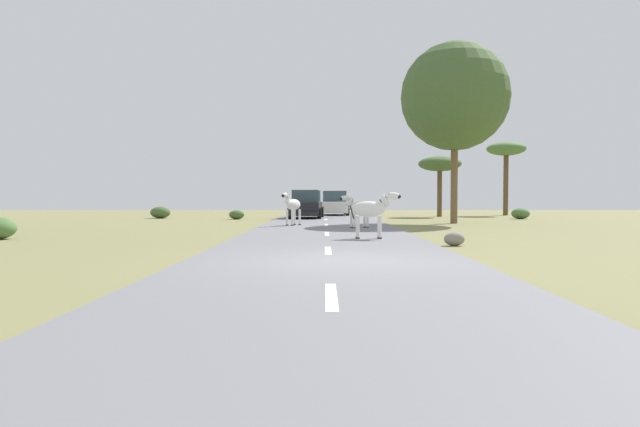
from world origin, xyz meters
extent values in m
plane|color=olive|center=(0.00, 0.00, 0.00)|extent=(90.00, 90.00, 0.00)
cube|color=slate|center=(-0.32, 0.00, 0.03)|extent=(6.00, 64.00, 0.05)
cube|color=silver|center=(-0.32, -4.00, 0.05)|extent=(0.16, 2.00, 0.01)
cube|color=silver|center=(-0.32, 2.00, 0.05)|extent=(0.16, 2.00, 0.01)
cube|color=silver|center=(-0.32, 8.00, 0.05)|extent=(0.16, 2.00, 0.01)
cube|color=silver|center=(-0.32, 14.00, 0.05)|extent=(0.16, 2.00, 0.01)
cube|color=silver|center=(-0.32, 20.00, 0.05)|extent=(0.16, 2.00, 0.01)
cube|color=silver|center=(-0.32, 26.00, 0.05)|extent=(0.16, 2.00, 0.01)
ellipsoid|color=silver|center=(-1.84, 13.73, 1.01)|extent=(0.86, 1.16, 0.51)
cylinder|color=silver|center=(-2.12, 13.47, 0.42)|extent=(0.14, 0.14, 0.74)
cylinder|color=#28231E|center=(-2.12, 13.47, 0.07)|extent=(0.17, 0.17, 0.05)
cylinder|color=silver|center=(-1.87, 13.35, 0.42)|extent=(0.14, 0.14, 0.74)
cylinder|color=#28231E|center=(-1.87, 13.35, 0.07)|extent=(0.17, 0.17, 0.05)
cylinder|color=silver|center=(-1.81, 14.11, 0.42)|extent=(0.14, 0.14, 0.74)
cylinder|color=#28231E|center=(-1.81, 14.11, 0.07)|extent=(0.17, 0.17, 0.05)
cylinder|color=silver|center=(-1.57, 13.99, 0.42)|extent=(0.14, 0.14, 0.74)
cylinder|color=#28231E|center=(-1.57, 13.99, 0.07)|extent=(0.17, 0.17, 0.05)
cylinder|color=silver|center=(-2.07, 13.26, 1.27)|extent=(0.34, 0.43, 0.44)
cube|color=black|center=(-2.07, 13.26, 1.36)|extent=(0.19, 0.34, 0.30)
ellipsoid|color=silver|center=(-2.18, 13.03, 1.43)|extent=(0.38, 0.51, 0.24)
ellipsoid|color=black|center=(-2.26, 12.86, 1.41)|extent=(0.20, 0.21, 0.14)
cone|color=silver|center=(-2.19, 13.17, 1.55)|extent=(0.12, 0.12, 0.14)
cone|color=silver|center=(-2.06, 13.11, 1.55)|extent=(0.12, 0.12, 0.14)
cylinder|color=black|center=(-1.61, 14.22, 0.91)|extent=(0.10, 0.15, 0.44)
ellipsoid|color=silver|center=(0.98, 5.86, 0.98)|extent=(1.05, 0.43, 0.50)
cylinder|color=silver|center=(1.33, 5.73, 0.41)|extent=(0.11, 0.11, 0.72)
cylinder|color=#28231E|center=(1.33, 5.73, 0.07)|extent=(0.12, 0.12, 0.05)
cylinder|color=silver|center=(1.32, 5.99, 0.41)|extent=(0.11, 0.11, 0.72)
cylinder|color=#28231E|center=(1.32, 5.99, 0.07)|extent=(0.12, 0.12, 0.05)
cylinder|color=silver|center=(0.64, 5.72, 0.41)|extent=(0.11, 0.11, 0.72)
cylinder|color=#28231E|center=(0.64, 5.72, 0.07)|extent=(0.12, 0.12, 0.05)
cylinder|color=silver|center=(0.64, 5.99, 0.41)|extent=(0.11, 0.11, 0.72)
cylinder|color=#28231E|center=(0.64, 5.99, 0.07)|extent=(0.12, 0.12, 0.05)
cylinder|color=silver|center=(1.48, 5.86, 1.23)|extent=(0.38, 0.19, 0.42)
cube|color=black|center=(1.48, 5.86, 1.32)|extent=(0.35, 0.04, 0.29)
ellipsoid|color=silver|center=(1.73, 5.86, 1.39)|extent=(0.46, 0.19, 0.23)
ellipsoid|color=black|center=(1.92, 5.86, 1.37)|extent=(0.16, 0.13, 0.14)
cone|color=silver|center=(1.62, 5.80, 1.51)|extent=(0.09, 0.09, 0.13)
cone|color=silver|center=(1.62, 5.93, 1.51)|extent=(0.09, 0.09, 0.13)
cylinder|color=black|center=(0.45, 5.86, 0.88)|extent=(0.15, 0.04, 0.43)
ellipsoid|color=silver|center=(1.07, 11.67, 0.92)|extent=(1.06, 0.80, 0.47)
cylinder|color=silver|center=(0.73, 11.64, 0.39)|extent=(0.13, 0.13, 0.67)
cylinder|color=#28231E|center=(0.73, 11.64, 0.07)|extent=(0.15, 0.15, 0.04)
cylinder|color=silver|center=(0.84, 11.42, 0.39)|extent=(0.13, 0.13, 0.67)
cylinder|color=#28231E|center=(0.84, 11.42, 0.07)|extent=(0.15, 0.15, 0.04)
cylinder|color=silver|center=(1.30, 11.93, 0.39)|extent=(0.13, 0.13, 0.67)
cylinder|color=#28231E|center=(1.30, 11.93, 0.07)|extent=(0.15, 0.15, 0.04)
cylinder|color=silver|center=(1.42, 11.71, 0.39)|extent=(0.13, 0.13, 0.67)
cylinder|color=#28231E|center=(1.42, 11.71, 0.07)|extent=(0.15, 0.15, 0.04)
cylinder|color=silver|center=(0.65, 11.46, 1.16)|extent=(0.40, 0.32, 0.40)
cube|color=black|center=(0.65, 11.46, 1.24)|extent=(0.31, 0.18, 0.27)
ellipsoid|color=silver|center=(0.44, 11.36, 1.31)|extent=(0.47, 0.35, 0.22)
ellipsoid|color=black|center=(0.29, 11.28, 1.29)|extent=(0.19, 0.18, 0.13)
cone|color=silver|center=(0.51, 11.46, 1.42)|extent=(0.11, 0.11, 0.13)
cone|color=silver|center=(0.56, 11.35, 1.42)|extent=(0.11, 0.11, 0.13)
cylinder|color=black|center=(1.51, 11.90, 0.83)|extent=(0.14, 0.09, 0.40)
cube|color=white|center=(0.29, 27.95, 0.63)|extent=(1.89, 4.24, 0.80)
cube|color=#334751|center=(0.30, 27.75, 1.41)|extent=(1.69, 2.23, 0.76)
cube|color=black|center=(0.24, 30.11, 0.36)|extent=(1.71, 0.20, 0.24)
cylinder|color=black|center=(1.16, 29.32, 0.39)|extent=(0.23, 0.68, 0.68)
cylinder|color=black|center=(-0.64, 29.28, 0.39)|extent=(0.23, 0.68, 0.68)
cylinder|color=black|center=(1.22, 26.62, 0.39)|extent=(0.23, 0.68, 0.68)
cylinder|color=black|center=(-0.58, 26.58, 0.39)|extent=(0.23, 0.68, 0.68)
cube|color=black|center=(-1.55, 22.49, 0.63)|extent=(1.99, 4.28, 0.80)
cube|color=#334751|center=(-1.54, 22.69, 1.41)|extent=(1.74, 2.27, 0.76)
cube|color=black|center=(-1.65, 20.33, 0.36)|extent=(1.72, 0.24, 0.24)
cylinder|color=black|center=(-2.51, 21.18, 0.39)|extent=(0.25, 0.69, 0.68)
cylinder|color=black|center=(-0.71, 21.10, 0.39)|extent=(0.25, 0.69, 0.68)
cylinder|color=black|center=(-2.38, 23.88, 0.39)|extent=(0.25, 0.69, 0.68)
cylinder|color=black|center=(-0.59, 23.80, 0.39)|extent=(0.25, 0.69, 0.68)
cylinder|color=brown|center=(7.50, 25.94, 1.56)|extent=(0.32, 0.32, 3.12)
ellipsoid|color=#425B2D|center=(7.50, 25.94, 3.63)|extent=(2.93, 2.93, 1.02)
cylinder|color=brown|center=(12.99, 28.79, 2.21)|extent=(0.36, 0.36, 4.41)
ellipsoid|color=#4C7038|center=(12.99, 28.79, 4.90)|extent=(2.82, 2.82, 0.99)
cylinder|color=brown|center=(6.24, 16.59, 2.14)|extent=(0.35, 0.35, 4.28)
sphere|color=#425B2D|center=(6.24, 16.59, 6.48)|extent=(5.50, 5.50, 5.50)
ellipsoid|color=#425B2D|center=(-10.84, 22.98, 0.37)|extent=(1.25, 1.12, 0.75)
ellipsoid|color=#425B2D|center=(-5.76, 21.60, 0.28)|extent=(0.92, 0.83, 0.55)
ellipsoid|color=#4C7038|center=(11.71, 22.24, 0.33)|extent=(1.11, 1.00, 0.66)
ellipsoid|color=gray|center=(3.20, 3.88, 0.19)|extent=(0.57, 0.41, 0.38)
camera|label=1|loc=(-0.41, -11.05, 1.36)|focal=30.21mm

